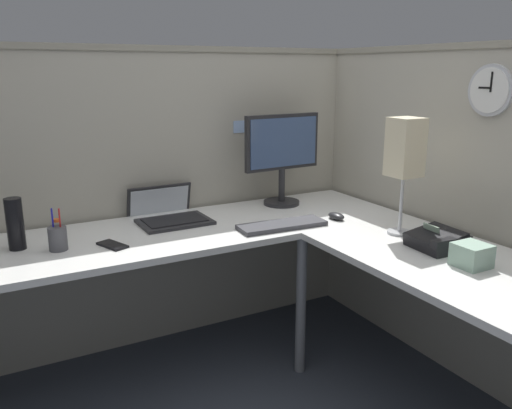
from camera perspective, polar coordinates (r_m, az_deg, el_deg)
ground_plane at (r=2.58m, az=3.65°, el=-20.05°), size 6.80×6.80×0.00m
cubicle_wall_back at (r=2.85m, az=-11.78°, el=0.58°), size 2.57×0.12×1.58m
cubicle_wall_right at (r=2.62m, az=23.50°, el=-1.58°), size 0.12×2.37×1.58m
desk at (r=2.18m, az=1.31°, el=-8.00°), size 2.35×2.15×0.73m
monitor at (r=2.88m, az=2.87°, el=5.67°), size 0.46×0.20×0.50m
laptop at (r=2.69m, az=-9.56°, el=-1.02°), size 0.34×0.38×0.22m
keyboard at (r=2.51m, az=2.85°, el=-2.25°), size 0.44×0.17×0.02m
computer_mouse at (r=2.67m, az=8.71°, el=-1.24°), size 0.06×0.10×0.03m
pen_cup at (r=2.34m, az=-20.73°, el=-3.42°), size 0.08×0.08×0.18m
cell_phone at (r=2.33m, az=-15.33°, el=-4.27°), size 0.12×0.16×0.01m
thermos_flask at (r=2.40m, az=-24.69°, el=-1.93°), size 0.07×0.07×0.22m
office_phone at (r=2.33m, az=19.08°, el=-3.75°), size 0.20×0.22×0.11m
desk_lamp_paper at (r=2.42m, az=15.88°, el=5.63°), size 0.13×0.13×0.53m
tissue_box at (r=2.18m, az=22.37°, el=-5.12°), size 0.12×0.12×0.09m
wall_clock at (r=2.49m, az=24.19°, el=11.25°), size 0.04×0.22×0.22m
pinned_note_leftmost at (r=2.94m, az=-1.62°, el=8.45°), size 0.09×0.00×0.07m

